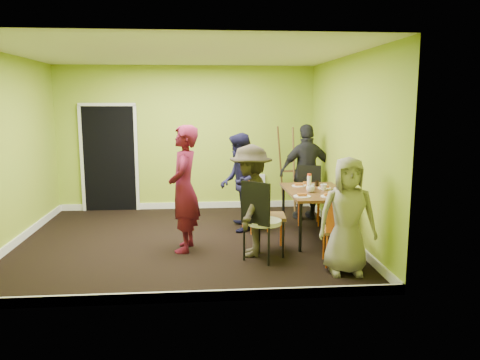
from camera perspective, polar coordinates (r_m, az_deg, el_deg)
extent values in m
plane|color=black|center=(7.29, -6.78, -7.38)|extent=(5.00, 5.00, 0.00)
cube|color=#A3BB30|center=(9.26, -6.50, 5.05)|extent=(5.00, 0.04, 2.80)
cube|color=#A3BB30|center=(4.79, -7.97, 0.87)|extent=(5.00, 0.04, 2.80)
cube|color=#A3BB30|center=(7.54, -26.39, 3.11)|extent=(0.04, 4.50, 2.80)
cube|color=#A3BB30|center=(7.36, 12.88, 3.73)|extent=(0.04, 4.50, 2.80)
cube|color=white|center=(7.01, -7.24, 15.08)|extent=(5.00, 4.50, 0.04)
cube|color=black|center=(9.43, -15.62, 2.52)|extent=(1.00, 0.05, 2.04)
cube|color=white|center=(9.41, 1.54, -0.96)|extent=(0.50, 0.04, 0.55)
cylinder|color=black|center=(6.70, 7.38, -5.76)|extent=(0.04, 0.04, 0.71)
cylinder|color=black|center=(6.91, 13.74, -5.49)|extent=(0.04, 0.04, 0.71)
cylinder|color=black|center=(8.02, 5.30, -3.18)|extent=(0.04, 0.04, 0.71)
cylinder|color=black|center=(8.19, 10.69, -3.04)|extent=(0.04, 0.04, 0.71)
cube|color=brown|center=(7.36, 9.28, -1.43)|extent=(0.90, 1.50, 0.04)
cylinder|color=orange|center=(7.79, 0.34, -4.66)|extent=(0.02, 0.02, 0.40)
cylinder|color=orange|center=(7.53, 1.38, -5.17)|extent=(0.02, 0.02, 0.40)
cylinder|color=orange|center=(7.93, 2.32, -4.42)|extent=(0.02, 0.02, 0.40)
cylinder|color=orange|center=(7.67, 3.41, -4.91)|extent=(0.02, 0.02, 0.40)
cube|color=brown|center=(7.68, 1.87, -3.33)|extent=(0.47, 0.47, 0.04)
cube|color=orange|center=(7.56, 0.74, -1.66)|extent=(0.15, 0.33, 0.45)
cylinder|color=orange|center=(6.93, 1.91, -6.08)|extent=(0.03, 0.03, 0.50)
cylinder|color=orange|center=(6.57, 2.03, -6.96)|extent=(0.03, 0.03, 0.50)
cylinder|color=orange|center=(6.95, 5.02, -6.06)|extent=(0.03, 0.03, 0.50)
cylinder|color=orange|center=(6.60, 5.31, -6.93)|extent=(0.03, 0.03, 0.50)
cube|color=brown|center=(6.70, 3.59, -4.46)|extent=(0.48, 0.48, 0.04)
cube|color=orange|center=(6.62, 1.81, -1.96)|extent=(0.07, 0.42, 0.55)
cylinder|color=orange|center=(8.43, 9.45, -3.57)|extent=(0.03, 0.03, 0.44)
cylinder|color=orange|center=(8.42, 7.18, -3.53)|extent=(0.03, 0.03, 0.44)
cylinder|color=orange|center=(8.11, 9.57, -4.10)|extent=(0.03, 0.03, 0.44)
cylinder|color=orange|center=(8.09, 7.20, -4.06)|extent=(0.03, 0.03, 0.44)
cube|color=brown|center=(8.21, 8.39, -2.31)|extent=(0.46, 0.46, 0.04)
cube|color=orange|center=(8.35, 8.39, -0.26)|extent=(0.37, 0.10, 0.49)
cylinder|color=orange|center=(6.15, 10.53, -8.50)|extent=(0.03, 0.03, 0.45)
cylinder|color=orange|center=(6.20, 13.72, -8.46)|extent=(0.03, 0.03, 0.45)
cylinder|color=orange|center=(6.47, 10.18, -7.56)|extent=(0.03, 0.03, 0.45)
cylinder|color=orange|center=(6.52, 13.21, -7.54)|extent=(0.03, 0.03, 0.45)
cube|color=brown|center=(6.27, 11.98, -6.02)|extent=(0.46, 0.46, 0.04)
cube|color=orange|center=(6.02, 12.33, -4.01)|extent=(0.38, 0.09, 0.51)
cylinder|color=black|center=(6.32, 0.50, -7.59)|extent=(0.03, 0.03, 0.51)
cylinder|color=black|center=(6.12, 3.51, -8.17)|extent=(0.03, 0.03, 0.51)
cylinder|color=black|center=(6.62, 2.37, -6.77)|extent=(0.03, 0.03, 0.51)
cylinder|color=black|center=(6.44, 5.29, -7.30)|extent=(0.03, 0.03, 0.51)
cylinder|color=white|center=(6.30, 2.94, -5.14)|extent=(0.47, 0.47, 0.06)
cube|color=black|center=(6.05, 1.90, -2.88)|extent=(0.35, 0.30, 0.56)
cylinder|color=brown|center=(9.17, 4.99, 1.42)|extent=(0.24, 0.39, 1.66)
cylinder|color=brown|center=(9.25, 7.59, 1.45)|extent=(0.24, 0.39, 1.66)
cylinder|color=brown|center=(8.97, 6.59, 1.22)|extent=(0.03, 0.38, 1.62)
cube|color=brown|center=(9.17, 6.35, 1.09)|extent=(0.45, 0.04, 0.04)
cylinder|color=white|center=(7.70, 7.17, -0.70)|extent=(0.22, 0.22, 0.01)
cylinder|color=white|center=(6.85, 7.57, -1.99)|extent=(0.25, 0.25, 0.01)
cylinder|color=white|center=(7.84, 8.20, -0.53)|extent=(0.24, 0.24, 0.01)
cylinder|color=white|center=(6.91, 10.77, -1.96)|extent=(0.23, 0.23, 0.01)
cylinder|color=white|center=(7.56, 10.25, -0.96)|extent=(0.21, 0.21, 0.01)
cylinder|color=white|center=(7.20, 12.07, -1.55)|extent=(0.25, 0.25, 0.01)
cylinder|color=white|center=(7.34, 8.43, -0.36)|extent=(0.07, 0.07, 0.23)
cylinder|color=blue|center=(7.08, 12.44, -0.91)|extent=(0.07, 0.07, 0.22)
cylinder|color=orange|center=(7.42, 8.18, -0.82)|extent=(0.03, 0.03, 0.08)
cylinder|color=black|center=(7.48, 8.39, -0.66)|extent=(0.06, 0.06, 0.10)
cylinder|color=black|center=(7.73, 9.37, -0.39)|extent=(0.06, 0.06, 0.09)
cylinder|color=black|center=(6.99, 11.27, -1.51)|extent=(0.06, 0.06, 0.09)
imported|color=white|center=(7.19, 8.57, -1.10)|extent=(0.13, 0.13, 0.10)
imported|color=white|center=(7.38, 10.16, -0.87)|extent=(0.11, 0.11, 0.10)
imported|color=#560E25|center=(6.65, -6.83, -1.07)|extent=(0.50, 0.70, 1.80)
imported|color=black|center=(7.68, -0.13, -0.27)|extent=(0.65, 0.82, 1.61)
imported|color=#302920|center=(6.42, 1.33, -2.55)|extent=(0.75, 1.08, 1.54)
imported|color=black|center=(8.49, 8.16, 0.95)|extent=(1.06, 0.55, 1.72)
imported|color=gray|center=(5.90, 12.96, -4.28)|extent=(0.75, 0.52, 1.46)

